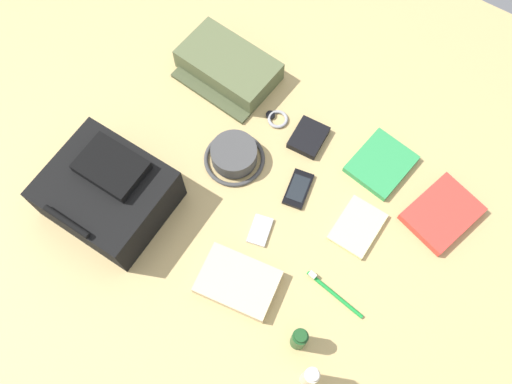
# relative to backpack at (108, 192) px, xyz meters

# --- Properties ---
(ground_plane) EXTENTS (2.64, 2.02, 0.02)m
(ground_plane) POSITION_rel_backpack_xyz_m (-0.32, -0.23, -0.09)
(ground_plane) COLOR tan
(ground_plane) RESTS_ON ground
(backpack) EXTENTS (0.31, 0.27, 0.17)m
(backpack) POSITION_rel_backpack_xyz_m (0.00, 0.00, 0.00)
(backpack) COLOR black
(backpack) RESTS_ON ground_plane
(toiletry_pouch) EXTENTS (0.31, 0.23, 0.07)m
(toiletry_pouch) POSITION_rel_backpack_xyz_m (-0.02, -0.53, -0.04)
(toiletry_pouch) COLOR #56603D
(toiletry_pouch) RESTS_ON ground_plane
(bucket_hat) EXTENTS (0.18, 0.18, 0.06)m
(bucket_hat) POSITION_rel_backpack_xyz_m (-0.21, -0.29, -0.05)
(bucket_hat) COLOR #434343
(bucket_hat) RESTS_ON ground_plane
(lotion_bottle) EXTENTS (0.04, 0.04, 0.16)m
(lotion_bottle) POSITION_rel_backpack_xyz_m (-0.69, 0.11, 0.01)
(lotion_bottle) COLOR beige
(lotion_bottle) RESTS_ON ground_plane
(shampoo_bottle) EXTENTS (0.04, 0.04, 0.11)m
(shampoo_bottle) POSITION_rel_backpack_xyz_m (-0.63, 0.05, -0.02)
(shampoo_bottle) COLOR #19471E
(shampoo_bottle) RESTS_ON ground_plane
(paperback_novel) EXTENTS (0.20, 0.23, 0.03)m
(paperback_novel) POSITION_rel_backpack_xyz_m (-0.79, -0.46, -0.06)
(paperback_novel) COLOR red
(paperback_novel) RESTS_ON ground_plane
(travel_guidebook) EXTENTS (0.17, 0.19, 0.02)m
(travel_guidebook) POSITION_rel_backpack_xyz_m (-0.57, -0.51, -0.06)
(travel_guidebook) COLOR #2D934C
(travel_guidebook) RESTS_ON ground_plane
(cell_phone) EXTENTS (0.08, 0.12, 0.01)m
(cell_phone) POSITION_rel_backpack_xyz_m (-0.41, -0.31, -0.07)
(cell_phone) COLOR black
(cell_phone) RESTS_ON ground_plane
(media_player) EXTENTS (0.07, 0.09, 0.01)m
(media_player) POSITION_rel_backpack_xyz_m (-0.39, -0.15, -0.07)
(media_player) COLOR #B7B7BC
(media_player) RESTS_ON ground_plane
(wristwatch) EXTENTS (0.07, 0.06, 0.01)m
(wristwatch) POSITION_rel_backpack_xyz_m (-0.24, -0.48, -0.07)
(wristwatch) COLOR #99999E
(wristwatch) RESTS_ON ground_plane
(toothbrush) EXTENTS (0.18, 0.04, 0.02)m
(toothbrush) POSITION_rel_backpack_xyz_m (-0.64, -0.11, -0.07)
(toothbrush) COLOR #198C33
(toothbrush) RESTS_ON ground_plane
(wallet) EXTENTS (0.10, 0.12, 0.02)m
(wallet) POSITION_rel_backpack_xyz_m (-0.35, -0.47, -0.06)
(wallet) COLOR black
(wallet) RESTS_ON ground_plane
(notepad) EXTENTS (0.11, 0.15, 0.02)m
(notepad) POSITION_rel_backpack_xyz_m (-0.61, -0.30, -0.07)
(notepad) COLOR beige
(notepad) RESTS_ON ground_plane
(folded_towel) EXTENTS (0.22, 0.17, 0.04)m
(folded_towel) POSITION_rel_backpack_xyz_m (-0.42, 0.00, -0.06)
(folded_towel) COLOR beige
(folded_towel) RESTS_ON ground_plane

